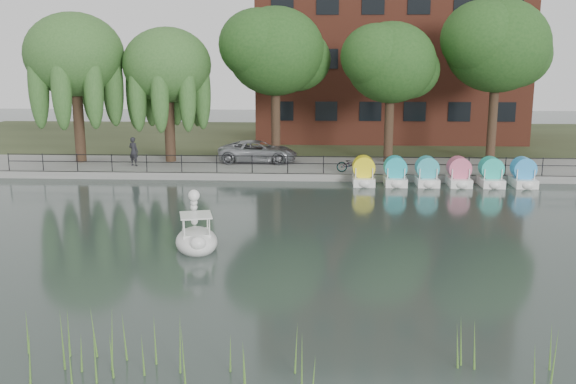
# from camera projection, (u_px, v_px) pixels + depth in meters

# --- Properties ---
(ground_plane) EXTENTS (120.00, 120.00, 0.00)m
(ground_plane) POSITION_uv_depth(u_px,v_px,m) (268.00, 250.00, 23.08)
(ground_plane) COLOR #3F4F48
(promenade) EXTENTS (40.00, 6.00, 0.40)m
(promenade) POSITION_uv_depth(u_px,v_px,m) (290.00, 168.00, 38.66)
(promenade) COLOR gray
(promenade) RESTS_ON ground_plane
(kerb) EXTENTS (40.00, 0.25, 0.40)m
(kerb) POSITION_uv_depth(u_px,v_px,m) (288.00, 177.00, 35.78)
(kerb) COLOR gray
(kerb) RESTS_ON ground_plane
(land_strip) EXTENTS (60.00, 22.00, 0.36)m
(land_strip) POSITION_uv_depth(u_px,v_px,m) (299.00, 139.00, 52.33)
(land_strip) COLOR #47512D
(land_strip) RESTS_ON ground_plane
(railing) EXTENTS (32.00, 0.05, 1.00)m
(railing) POSITION_uv_depth(u_px,v_px,m) (288.00, 160.00, 35.78)
(railing) COLOR black
(railing) RESTS_ON promenade
(apartment_building) EXTENTS (20.00, 10.07, 18.00)m
(apartment_building) POSITION_uv_depth(u_px,v_px,m) (388.00, 22.00, 50.02)
(apartment_building) COLOR #4C1E16
(apartment_building) RESTS_ON land_strip
(willow_left) EXTENTS (5.88, 5.88, 9.01)m
(willow_left) POSITION_uv_depth(u_px,v_px,m) (74.00, 55.00, 38.41)
(willow_left) COLOR #473323
(willow_left) RESTS_ON promenade
(willow_mid) EXTENTS (5.32, 5.32, 8.15)m
(willow_mid) POSITION_uv_depth(u_px,v_px,m) (167.00, 66.00, 38.75)
(willow_mid) COLOR #473323
(willow_mid) RESTS_ON promenade
(broadleaf_center) EXTENTS (6.00, 6.00, 9.25)m
(broadleaf_center) POSITION_uv_depth(u_px,v_px,m) (275.00, 52.00, 39.22)
(broadleaf_center) COLOR #473323
(broadleaf_center) RESTS_ON promenade
(broadleaf_right) EXTENTS (5.40, 5.40, 8.32)m
(broadleaf_right) POSITION_uv_depth(u_px,v_px,m) (391.00, 63.00, 38.52)
(broadleaf_right) COLOR #473323
(broadleaf_right) RESTS_ON promenade
(broadleaf_far) EXTENTS (6.30, 6.30, 9.71)m
(broadleaf_far) POSITION_uv_depth(u_px,v_px,m) (497.00, 46.00, 38.95)
(broadleaf_far) COLOR #473323
(broadleaf_far) RESTS_ON promenade
(minivan) EXTENTS (2.63, 5.56, 1.54)m
(minivan) POSITION_uv_depth(u_px,v_px,m) (258.00, 150.00, 39.39)
(minivan) COLOR gray
(minivan) RESTS_ON promenade
(bicycle) EXTENTS (0.61, 1.72, 1.00)m
(bicycle) POSITION_uv_depth(u_px,v_px,m) (352.00, 163.00, 36.15)
(bicycle) COLOR gray
(bicycle) RESTS_ON promenade
(pedestrian) EXTENTS (0.85, 0.73, 1.98)m
(pedestrian) POSITION_uv_depth(u_px,v_px,m) (133.00, 149.00, 38.13)
(pedestrian) COLOR black
(pedestrian) RESTS_ON promenade
(swan_boat) EXTENTS (2.05, 2.69, 2.02)m
(swan_boat) POSITION_uv_depth(u_px,v_px,m) (196.00, 237.00, 23.24)
(swan_boat) COLOR white
(swan_boat) RESTS_ON ground_plane
(pedal_boat_row) EXTENTS (9.65, 1.70, 1.40)m
(pedal_boat_row) POSITION_uv_depth(u_px,v_px,m) (443.00, 174.00, 34.46)
(pedal_boat_row) COLOR white
(pedal_boat_row) RESTS_ON ground_plane
(reed_bank) EXTENTS (24.00, 2.40, 1.20)m
(reed_bank) POSITION_uv_depth(u_px,v_px,m) (325.00, 359.00, 13.57)
(reed_bank) COLOR #669938
(reed_bank) RESTS_ON ground_plane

